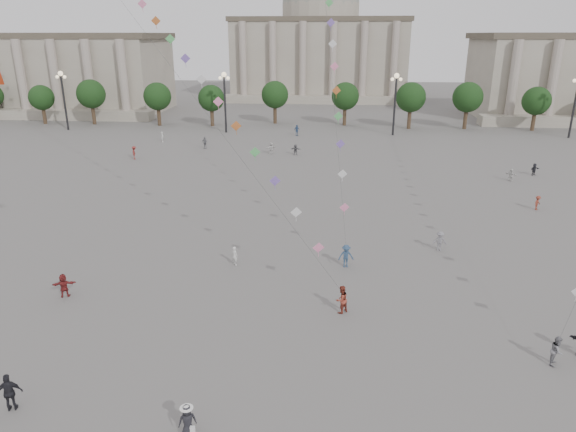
{
  "coord_description": "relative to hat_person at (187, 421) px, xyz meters",
  "views": [
    {
      "loc": [
        4.44,
        -21.89,
        16.85
      ],
      "look_at": [
        1.45,
        12.0,
        4.79
      ],
      "focal_mm": 32.0,
      "sensor_mm": 36.0,
      "label": 1
    }
  ],
  "objects": [
    {
      "name": "ground",
      "position": [
        1.55,
        4.17,
        -0.88
      ],
      "size": [
        360.0,
        360.0,
        0.0
      ],
      "primitive_type": "plane",
      "color": "#5C5956",
      "rests_on": "ground"
    },
    {
      "name": "hall_central",
      "position": [
        1.55,
        133.39,
        13.36
      ],
      "size": [
        48.3,
        34.3,
        35.5
      ],
      "color": "gray",
      "rests_on": "ground"
    },
    {
      "name": "tree_row",
      "position": [
        1.55,
        82.17,
        4.52
      ],
      "size": [
        137.12,
        5.12,
        8.0
      ],
      "color": "#34271A",
      "rests_on": "ground"
    },
    {
      "name": "lamp_post_far_west",
      "position": [
        -43.45,
        74.17,
        6.48
      ],
      "size": [
        2.0,
        0.9,
        10.65
      ],
      "color": "#262628",
      "rests_on": "ground"
    },
    {
      "name": "lamp_post_mid_west",
      "position": [
        -13.45,
        74.17,
        6.48
      ],
      "size": [
        2.0,
        0.9,
        10.65
      ],
      "color": "#262628",
      "rests_on": "ground"
    },
    {
      "name": "lamp_post_mid_east",
      "position": [
        16.55,
        74.17,
        6.48
      ],
      "size": [
        2.0,
        0.9,
        10.65
      ],
      "color": "#262628",
      "rests_on": "ground"
    },
    {
      "name": "lamp_post_far_east",
      "position": [
        46.55,
        74.17,
        6.48
      ],
      "size": [
        2.0,
        0.9,
        10.65
      ],
      "color": "#262628",
      "rests_on": "ground"
    },
    {
      "name": "person_crowd_0",
      "position": [
        -0.4,
        72.17,
        0.08
      ],
      "size": [
        1.19,
        1.0,
        1.91
      ],
      "primitive_type": "imported",
      "rotation": [
        0.0,
        0.0,
        0.57
      ],
      "color": "#395681",
      "rests_on": "ground"
    },
    {
      "name": "person_crowd_4",
      "position": [
        -3.14,
        57.15,
        -0.02
      ],
      "size": [
        1.59,
        1.31,
        1.71
      ],
      "primitive_type": "imported",
      "rotation": [
        0.0,
        0.0,
        3.74
      ],
      "color": "silver",
      "rests_on": "ground"
    },
    {
      "name": "person_crowd_6",
      "position": [
        15.0,
        22.21,
        -0.04
      ],
      "size": [
        1.13,
        0.71,
        1.68
      ],
      "primitive_type": "imported",
      "rotation": [
        0.0,
        0.0,
        6.2
      ],
      "color": "slate",
      "rests_on": "ground"
    },
    {
      "name": "person_crowd_7",
      "position": [
        27.69,
        44.81,
        -0.12
      ],
      "size": [
        1.38,
        1.21,
        1.51
      ],
      "primitive_type": "imported",
      "rotation": [
        0.0,
        0.0,
        2.48
      ],
      "color": "silver",
      "rests_on": "ground"
    },
    {
      "name": "person_crowd_8",
      "position": [
        26.88,
        33.75,
        -0.14
      ],
      "size": [
        1.05,
        1.08,
        1.48
      ],
      "primitive_type": "imported",
      "rotation": [
        0.0,
        0.0,
        0.83
      ],
      "color": "maroon",
      "rests_on": "ground"
    },
    {
      "name": "person_crowd_9",
      "position": [
        31.49,
        47.83,
        -0.11
      ],
      "size": [
        1.45,
        1.11,
        1.53
      ],
      "primitive_type": "imported",
      "rotation": [
        0.0,
        0.0,
        0.53
      ],
      "color": "black",
      "rests_on": "ground"
    },
    {
      "name": "person_crowd_10",
      "position": [
        -22.21,
        64.6,
        -0.04
      ],
      "size": [
        0.53,
        0.69,
        1.67
      ],
      "primitive_type": "imported",
      "rotation": [
        0.0,
        0.0,
        1.81
      ],
      "color": "silver",
      "rests_on": "ground"
    },
    {
      "name": "person_crowd_12",
      "position": [
        0.52,
        56.76,
        -0.07
      ],
      "size": [
        1.54,
        0.71,
        1.6
      ],
      "primitive_type": "imported",
      "rotation": [
        0.0,
        0.0,
        2.98
      ],
      "color": "#59585C",
      "rests_on": "ground"
    },
    {
      "name": "person_crowd_13",
      "position": [
        -1.28,
        17.99,
        -0.11
      ],
      "size": [
        0.65,
        0.64,
        1.52
      ],
      "primitive_type": "imported",
      "rotation": [
        0.0,
        0.0,
        2.39
      ],
      "color": "silver",
      "rests_on": "ground"
    },
    {
      "name": "person_crowd_16",
      "position": [
        -13.93,
        60.05,
        0.04
      ],
      "size": [
        1.15,
        0.71,
        1.83
      ],
      "primitive_type": "imported",
      "rotation": [
        0.0,
        0.0,
        6.03
      ],
      "color": "slate",
      "rests_on": "ground"
    },
    {
      "name": "person_crowd_17",
      "position": [
        -22.21,
        52.03,
        0.06
      ],
      "size": [
        1.03,
        1.36,
        1.87
      ],
      "primitive_type": "imported",
      "rotation": [
        0.0,
        0.0,
        1.88
      ],
      "color": "maroon",
      "rests_on": "ground"
    },
    {
      "name": "tourist_2",
      "position": [
        -11.87,
        11.95,
        -0.04
      ],
      "size": [
        1.61,
        1.0,
        1.66
      ],
      "primitive_type": "imported",
      "rotation": [
        0.0,
        0.0,
        3.5
      ],
      "color": "maroon",
      "rests_on": "ground"
    },
    {
      "name": "tourist_4",
      "position": [
        -8.82,
        0.99,
        0.1
      ],
      "size": [
        1.23,
        0.8,
        1.95
      ],
      "primitive_type": "imported",
      "rotation": [
        0.0,
        0.0,
        3.46
      ],
      "color": "black",
      "rests_on": "ground"
    },
    {
      "name": "kite_flyer_0",
      "position": [
        6.84,
        11.46,
        0.06
      ],
      "size": [
        1.14,
        1.13,
        1.86
      ],
      "primitive_type": "imported",
      "rotation": [
        0.0,
        0.0,
        3.88
      ],
      "color": "maroon",
      "rests_on": "ground"
    },
    {
      "name": "kite_flyer_1",
      "position": [
        7.25,
        18.37,
        0.03
      ],
      "size": [
        1.25,
        0.82,
        1.82
      ],
      "primitive_type": "imported",
      "rotation": [
        0.0,
        0.0,
        0.12
      ],
      "color": "navy",
      "rests_on": "ground"
    },
    {
      "name": "kite_flyer_2",
      "position": [
        18.31,
        6.97,
        -0.03
      ],
      "size": [
        0.95,
        1.03,
        1.69
      ],
      "primitive_type": "imported",
      "rotation": [
        0.0,
        0.0,
        1.08
      ],
      "color": "slate",
      "rests_on": "ground"
    },
    {
      "name": "hat_person",
      "position": [
        0.0,
        0.0,
        0.0
      ],
      "size": [
        0.96,
        0.82,
        1.69
      ],
      "color": "black",
      "rests_on": "ground"
    }
  ]
}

